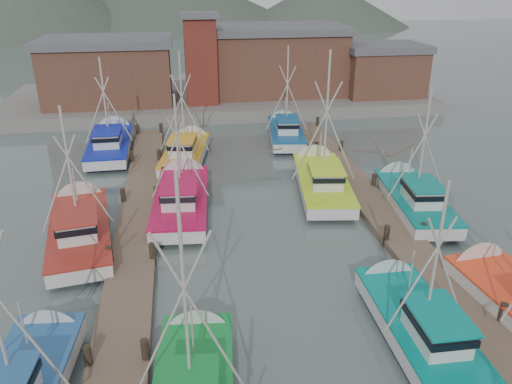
{
  "coord_description": "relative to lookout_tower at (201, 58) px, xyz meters",
  "views": [
    {
      "loc": [
        -4.2,
        -16.53,
        13.23
      ],
      "look_at": [
        -0.55,
        7.18,
        2.6
      ],
      "focal_mm": 35.0,
      "sensor_mm": 36.0,
      "label": 1
    }
  ],
  "objects": [
    {
      "name": "ground",
      "position": [
        2.0,
        -33.0,
        -5.55
      ],
      "size": [
        260.0,
        260.0,
        0.0
      ],
      "primitive_type": "plane",
      "color": "#465552",
      "rests_on": "ground"
    },
    {
      "name": "dock_left",
      "position": [
        -5.0,
        -28.96,
        -5.34
      ],
      "size": [
        2.3,
        46.0,
        1.5
      ],
      "color": "brown",
      "rests_on": "ground"
    },
    {
      "name": "dock_right",
      "position": [
        9.0,
        -28.96,
        -5.34
      ],
      "size": [
        2.3,
        46.0,
        1.5
      ],
      "color": "brown",
      "rests_on": "ground"
    },
    {
      "name": "quay",
      "position": [
        2.0,
        4.0,
        -4.95
      ],
      "size": [
        44.0,
        16.0,
        1.2
      ],
      "primitive_type": "cube",
      "color": "gray",
      "rests_on": "ground"
    },
    {
      "name": "shed_left",
      "position": [
        -9.0,
        2.0,
        -1.21
      ],
      "size": [
        12.72,
        8.48,
        6.2
      ],
      "color": "brown",
      "rests_on": "quay"
    },
    {
      "name": "shed_center",
      "position": [
        8.0,
        4.0,
        -0.86
      ],
      "size": [
        14.84,
        9.54,
        6.9
      ],
      "color": "brown",
      "rests_on": "quay"
    },
    {
      "name": "shed_right",
      "position": [
        19.0,
        1.0,
        -1.71
      ],
      "size": [
        8.48,
        6.36,
        5.2
      ],
      "color": "brown",
      "rests_on": "quay"
    },
    {
      "name": "lookout_tower",
      "position": [
        0.0,
        0.0,
        0.0
      ],
      "size": [
        3.6,
        3.6,
        8.5
      ],
      "color": "maroon",
      "rests_on": "quay"
    },
    {
      "name": "distant_hills",
      "position": [
        -10.76,
        89.59,
        -5.55
      ],
      "size": [
        175.0,
        140.0,
        42.0
      ],
      "color": "#455144",
      "rests_on": "ground"
    },
    {
      "name": "boat_5",
      "position": [
        6.34,
        -34.98,
        -4.87
      ],
      "size": [
        3.12,
        8.57,
        7.66
      ],
      "rotation": [
        0.0,
        0.0,
        -0.01
      ],
      "color": "#101838",
      "rests_on": "ground"
    },
    {
      "name": "boat_8",
      "position": [
        -2.47,
        -21.57,
        -4.87
      ],
      "size": [
        3.69,
        9.92,
        8.03
      ],
      "rotation": [
        0.0,
        0.0,
        -0.07
      ],
      "color": "#101838",
      "rests_on": "ground"
    },
    {
      "name": "boat_9",
      "position": [
        6.65,
        -20.22,
        -4.87
      ],
      "size": [
        4.27,
        9.99,
        9.99
      ],
      "rotation": [
        0.0,
        0.0,
        -0.14
      ],
      "color": "#101838",
      "rests_on": "ground"
    },
    {
      "name": "boat_10",
      "position": [
        -7.94,
        -24.64,
        -4.87
      ],
      "size": [
        4.39,
        9.94,
        8.33
      ],
      "rotation": [
        0.0,
        0.0,
        0.16
      ],
      "color": "#101838",
      "rests_on": "ground"
    },
    {
      "name": "boat_11",
      "position": [
        11.32,
        -23.8,
        -4.87
      ],
      "size": [
        3.74,
        9.15,
        8.32
      ],
      "rotation": [
        0.0,
        0.0,
        -0.11
      ],
      "color": "#101838",
      "rests_on": "ground"
    },
    {
      "name": "boat_12",
      "position": [
        -1.97,
        -13.24,
        -4.87
      ],
      "size": [
        4.21,
        9.24,
        9.01
      ],
      "rotation": [
        0.0,
        0.0,
        -0.17
      ],
      "color": "#101838",
      "rests_on": "ground"
    },
    {
      "name": "boat_13",
      "position": [
        6.56,
        -9.25,
        -4.87
      ],
      "size": [
        3.72,
        8.89,
        8.6
      ],
      "rotation": [
        0.0,
        0.0,
        -0.13
      ],
      "color": "#101838",
      "rests_on": "ground"
    },
    {
      "name": "boat_14",
      "position": [
        -7.89,
        -10.17,
        -4.87
      ],
      "size": [
        3.58,
        9.85,
        8.4
      ],
      "rotation": [
        0.0,
        0.0,
        0.02
      ],
      "color": "#101838",
      "rests_on": "ground"
    },
    {
      "name": "gull_near",
      "position": [
        2.03,
        -39.94,
        4.14
      ],
      "size": [
        1.52,
        0.66,
        0.24
      ],
      "rotation": [
        0.0,
        0.0,
        0.46
      ],
      "color": "gray",
      "rests_on": "ground"
    },
    {
      "name": "gull_far",
      "position": [
        1.53,
        -28.18,
        0.14
      ],
      "size": [
        1.55,
        0.65,
        0.24
      ],
      "rotation": [
        0.0,
        0.0,
        -0.24
      ],
      "color": "gray",
      "rests_on": "ground"
    }
  ]
}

